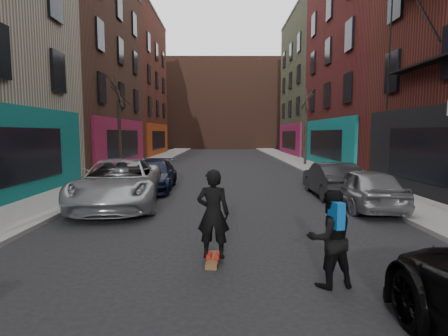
{
  "coord_description": "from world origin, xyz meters",
  "views": [
    {
      "loc": [
        -0.13,
        -2.65,
        2.52
      ],
      "look_at": [
        -0.1,
        6.38,
        1.6
      ],
      "focal_mm": 28.0,
      "sensor_mm": 36.0,
      "label": 1
    }
  ],
  "objects_px": {
    "skateboarder": "(213,214)",
    "parked_right_end": "(332,179)",
    "parked_left_far": "(119,183)",
    "pedestrian": "(330,238)",
    "tree_right_far": "(306,119)",
    "parked_right_far": "(365,188)",
    "skateboard": "(213,260)",
    "tree_left_far": "(119,118)",
    "parked_left_end": "(153,175)"
  },
  "relations": [
    {
      "from": "parked_left_far",
      "to": "parked_left_end",
      "type": "xyz_separation_m",
      "value": [
        0.5,
        3.3,
        -0.15
      ]
    },
    {
      "from": "tree_left_far",
      "to": "skateboarder",
      "type": "relative_size",
      "value": 3.76
    },
    {
      "from": "parked_right_end",
      "to": "skateboarder",
      "type": "height_order",
      "value": "skateboarder"
    },
    {
      "from": "tree_right_far",
      "to": "tree_left_far",
      "type": "bearing_deg",
      "value": -154.18
    },
    {
      "from": "tree_left_far",
      "to": "skateboard",
      "type": "bearing_deg",
      "value": -67.31
    },
    {
      "from": "parked_left_far",
      "to": "skateboarder",
      "type": "bearing_deg",
      "value": -64.79
    },
    {
      "from": "tree_left_far",
      "to": "parked_left_end",
      "type": "bearing_deg",
      "value": -60.96
    },
    {
      "from": "parked_left_far",
      "to": "skateboarder",
      "type": "height_order",
      "value": "skateboarder"
    },
    {
      "from": "parked_left_far",
      "to": "skateboard",
      "type": "distance_m",
      "value": 6.39
    },
    {
      "from": "tree_left_far",
      "to": "skateboard",
      "type": "xyz_separation_m",
      "value": [
        5.88,
        -14.07,
        -3.33
      ]
    },
    {
      "from": "parked_right_end",
      "to": "skateboard",
      "type": "height_order",
      "value": "parked_right_end"
    },
    {
      "from": "parked_right_far",
      "to": "pedestrian",
      "type": "xyz_separation_m",
      "value": [
        -2.99,
        -5.94,
        0.13
      ]
    },
    {
      "from": "parked_left_far",
      "to": "parked_right_end",
      "type": "height_order",
      "value": "parked_left_far"
    },
    {
      "from": "parked_right_far",
      "to": "tree_left_far",
      "type": "bearing_deg",
      "value": -38.13
    },
    {
      "from": "parked_left_far",
      "to": "parked_left_end",
      "type": "bearing_deg",
      "value": 74.3
    },
    {
      "from": "tree_left_far",
      "to": "parked_left_far",
      "type": "xyz_separation_m",
      "value": [
        2.5,
        -8.71,
        -2.58
      ]
    },
    {
      "from": "skateboarder",
      "to": "parked_right_end",
      "type": "bearing_deg",
      "value": -117.33
    },
    {
      "from": "tree_left_far",
      "to": "pedestrian",
      "type": "xyz_separation_m",
      "value": [
        7.81,
        -15.13,
        -2.57
      ]
    },
    {
      "from": "tree_left_far",
      "to": "parked_left_far",
      "type": "relative_size",
      "value": 1.13
    },
    {
      "from": "skateboarder",
      "to": "pedestrian",
      "type": "height_order",
      "value": "skateboarder"
    },
    {
      "from": "tree_right_far",
      "to": "skateboard",
      "type": "distance_m",
      "value": 21.39
    },
    {
      "from": "parked_right_end",
      "to": "pedestrian",
      "type": "height_order",
      "value": "pedestrian"
    },
    {
      "from": "tree_left_far",
      "to": "parked_left_far",
      "type": "height_order",
      "value": "tree_left_far"
    },
    {
      "from": "tree_right_far",
      "to": "pedestrian",
      "type": "relative_size",
      "value": 4.22
    },
    {
      "from": "parked_left_far",
      "to": "pedestrian",
      "type": "distance_m",
      "value": 8.34
    },
    {
      "from": "parked_right_end",
      "to": "skateboard",
      "type": "relative_size",
      "value": 5.15
    },
    {
      "from": "parked_left_far",
      "to": "parked_right_end",
      "type": "distance_m",
      "value": 8.06
    },
    {
      "from": "parked_right_end",
      "to": "skateboard",
      "type": "xyz_separation_m",
      "value": [
        -4.49,
        -7.07,
        -0.63
      ]
    },
    {
      "from": "pedestrian",
      "to": "skateboarder",
      "type": "bearing_deg",
      "value": -40.33
    },
    {
      "from": "parked_right_far",
      "to": "skateboarder",
      "type": "bearing_deg",
      "value": 47.05
    },
    {
      "from": "skateboarder",
      "to": "parked_left_far",
      "type": "bearing_deg",
      "value": -52.64
    },
    {
      "from": "parked_left_far",
      "to": "skateboarder",
      "type": "distance_m",
      "value": 6.35
    },
    {
      "from": "parked_left_far",
      "to": "pedestrian",
      "type": "xyz_separation_m",
      "value": [
        5.31,
        -6.42,
        0.01
      ]
    },
    {
      "from": "tree_left_far",
      "to": "parked_right_end",
      "type": "bearing_deg",
      "value": -34.0
    },
    {
      "from": "tree_left_far",
      "to": "parked_left_end",
      "type": "height_order",
      "value": "tree_left_far"
    },
    {
      "from": "tree_right_far",
      "to": "parked_right_far",
      "type": "xyz_separation_m",
      "value": [
        -1.6,
        -15.19,
        -2.84
      ]
    },
    {
      "from": "parked_left_end",
      "to": "pedestrian",
      "type": "xyz_separation_m",
      "value": [
        4.81,
        -9.73,
        0.16
      ]
    },
    {
      "from": "parked_left_far",
      "to": "skateboarder",
      "type": "xyz_separation_m",
      "value": [
        3.39,
        -5.36,
        0.16
      ]
    },
    {
      "from": "tree_right_far",
      "to": "parked_left_end",
      "type": "relative_size",
      "value": 1.52
    },
    {
      "from": "parked_left_end",
      "to": "parked_right_far",
      "type": "relative_size",
      "value": 1.11
    },
    {
      "from": "parked_left_far",
      "to": "parked_left_end",
      "type": "height_order",
      "value": "parked_left_far"
    },
    {
      "from": "tree_left_far",
      "to": "skateboarder",
      "type": "height_order",
      "value": "tree_left_far"
    },
    {
      "from": "skateboard",
      "to": "pedestrian",
      "type": "relative_size",
      "value": 0.5
    },
    {
      "from": "tree_right_far",
      "to": "parked_left_end",
      "type": "distance_m",
      "value": 15.06
    },
    {
      "from": "parked_right_end",
      "to": "parked_left_far",
      "type": "bearing_deg",
      "value": 13.17
    },
    {
      "from": "tree_right_far",
      "to": "pedestrian",
      "type": "distance_m",
      "value": 21.79
    },
    {
      "from": "parked_right_far",
      "to": "parked_right_end",
      "type": "distance_m",
      "value": 2.24
    },
    {
      "from": "parked_right_far",
      "to": "skateboarder",
      "type": "distance_m",
      "value": 6.93
    },
    {
      "from": "tree_left_far",
      "to": "parked_right_far",
      "type": "height_order",
      "value": "tree_left_far"
    },
    {
      "from": "parked_right_far",
      "to": "skateboard",
      "type": "bearing_deg",
      "value": 47.05
    }
  ]
}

